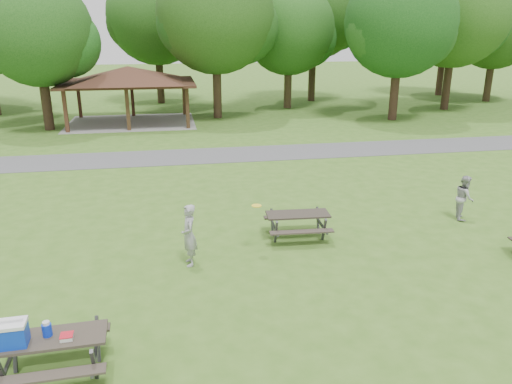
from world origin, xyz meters
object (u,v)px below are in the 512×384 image
at_px(picnic_table_near, 39,341).
at_px(frisbee_thrower, 189,235).
at_px(picnic_table_middle, 298,219).
at_px(frisbee_catcher, 464,197).

height_order(picnic_table_near, frisbee_thrower, frisbee_thrower).
xyz_separation_m(picnic_table_near, picnic_table_middle, (6.34, 5.49, -0.18)).
distance_m(picnic_table_near, picnic_table_middle, 8.38).
relative_size(picnic_table_near, frisbee_thrower, 1.18).
distance_m(picnic_table_near, frisbee_thrower, 5.17).
bearing_deg(picnic_table_middle, picnic_table_near, -139.12).
distance_m(picnic_table_near, frisbee_catcher, 13.72).
bearing_deg(frisbee_thrower, picnic_table_middle, 104.33).
bearing_deg(picnic_table_middle, frisbee_thrower, -159.92).
xyz_separation_m(picnic_table_near, frisbee_catcher, (12.31, 6.06, -0.03)).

